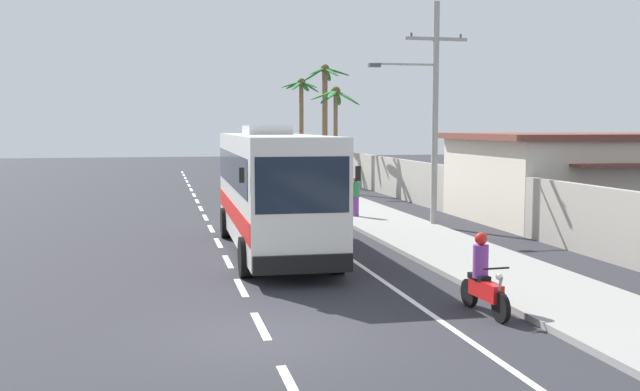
{
  "coord_description": "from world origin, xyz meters",
  "views": [
    {
      "loc": [
        -1.84,
        -13.16,
        3.85
      ],
      "look_at": [
        2.99,
        8.93,
        1.7
      ],
      "focal_mm": 41.28,
      "sensor_mm": 36.0,
      "label": 1
    }
  ],
  "objects_px": {
    "palm_third": "(325,107)",
    "pedestrian_near_kerb": "(355,196)",
    "motorcycle_beside_bus": "(295,200)",
    "motorcycle_trailing": "(483,281)",
    "palm_second": "(301,109)",
    "coach_bus_foreground": "(272,186)",
    "utility_pole_mid": "(433,108)",
    "palm_nearest": "(336,112)",
    "roadside_building": "(604,176)"
  },
  "relations": [
    {
      "from": "palm_third",
      "to": "pedestrian_near_kerb",
      "type": "bearing_deg",
      "value": -98.36
    },
    {
      "from": "motorcycle_beside_bus",
      "to": "motorcycle_trailing",
      "type": "relative_size",
      "value": 1.0
    },
    {
      "from": "palm_second",
      "to": "palm_third",
      "type": "xyz_separation_m",
      "value": [
        0.69,
        -4.32,
        0.08
      ]
    },
    {
      "from": "coach_bus_foreground",
      "to": "palm_third",
      "type": "distance_m",
      "value": 24.44
    },
    {
      "from": "pedestrian_near_kerb",
      "to": "utility_pole_mid",
      "type": "relative_size",
      "value": 0.19
    },
    {
      "from": "palm_nearest",
      "to": "motorcycle_beside_bus",
      "type": "bearing_deg",
      "value": -112.89
    },
    {
      "from": "coach_bus_foreground",
      "to": "palm_second",
      "type": "distance_m",
      "value": 28.42
    },
    {
      "from": "palm_nearest",
      "to": "roadside_building",
      "type": "xyz_separation_m",
      "value": [
        7.9,
        -14.18,
        -2.82
      ]
    },
    {
      "from": "coach_bus_foreground",
      "to": "utility_pole_mid",
      "type": "bearing_deg",
      "value": 31.42
    },
    {
      "from": "palm_third",
      "to": "palm_second",
      "type": "bearing_deg",
      "value": 99.07
    },
    {
      "from": "palm_second",
      "to": "pedestrian_near_kerb",
      "type": "bearing_deg",
      "value": -94.74
    },
    {
      "from": "coach_bus_foreground",
      "to": "utility_pole_mid",
      "type": "distance_m",
      "value": 8.27
    },
    {
      "from": "motorcycle_beside_bus",
      "to": "motorcycle_trailing",
      "type": "xyz_separation_m",
      "value": [
        0.72,
        -17.41,
        0.02
      ]
    },
    {
      "from": "motorcycle_beside_bus",
      "to": "roadside_building",
      "type": "xyz_separation_m",
      "value": [
        12.07,
        -4.31,
        1.13
      ]
    },
    {
      "from": "utility_pole_mid",
      "to": "palm_second",
      "type": "height_order",
      "value": "utility_pole_mid"
    },
    {
      "from": "palm_third",
      "to": "roadside_building",
      "type": "height_order",
      "value": "palm_third"
    },
    {
      "from": "coach_bus_foreground",
      "to": "palm_nearest",
      "type": "bearing_deg",
      "value": 70.93
    },
    {
      "from": "motorcycle_trailing",
      "to": "palm_second",
      "type": "xyz_separation_m",
      "value": [
        3.12,
        35.93,
        4.29
      ]
    },
    {
      "from": "roadside_building",
      "to": "palm_second",
      "type": "bearing_deg",
      "value": 109.83
    },
    {
      "from": "palm_second",
      "to": "roadside_building",
      "type": "relative_size",
      "value": 0.61
    },
    {
      "from": "motorcycle_trailing",
      "to": "palm_third",
      "type": "bearing_deg",
      "value": 83.13
    },
    {
      "from": "coach_bus_foreground",
      "to": "motorcycle_beside_bus",
      "type": "bearing_deg",
      "value": 75.3
    },
    {
      "from": "motorcycle_trailing",
      "to": "pedestrian_near_kerb",
      "type": "xyz_separation_m",
      "value": [
        1.41,
        15.27,
        0.31
      ]
    },
    {
      "from": "pedestrian_near_kerb",
      "to": "palm_nearest",
      "type": "xyz_separation_m",
      "value": [
        2.05,
        12.01,
        3.62
      ]
    },
    {
      "from": "palm_nearest",
      "to": "coach_bus_foreground",
      "type": "bearing_deg",
      "value": -109.07
    },
    {
      "from": "utility_pole_mid",
      "to": "palm_third",
      "type": "distance_m",
      "value": 19.16
    },
    {
      "from": "palm_nearest",
      "to": "roadside_building",
      "type": "relative_size",
      "value": 0.52
    },
    {
      "from": "motorcycle_trailing",
      "to": "pedestrian_near_kerb",
      "type": "height_order",
      "value": "pedestrian_near_kerb"
    },
    {
      "from": "coach_bus_foreground",
      "to": "roadside_building",
      "type": "distance_m",
      "value": 15.2
    },
    {
      "from": "coach_bus_foreground",
      "to": "motorcycle_trailing",
      "type": "distance_m",
      "value": 9.01
    },
    {
      "from": "motorcycle_trailing",
      "to": "palm_nearest",
      "type": "xyz_separation_m",
      "value": [
        3.45,
        27.28,
        3.93
      ]
    },
    {
      "from": "utility_pole_mid",
      "to": "palm_second",
      "type": "bearing_deg",
      "value": 91.24
    },
    {
      "from": "motorcycle_beside_bus",
      "to": "roadside_building",
      "type": "height_order",
      "value": "roadside_building"
    },
    {
      "from": "roadside_building",
      "to": "utility_pole_mid",
      "type": "bearing_deg",
      "value": -175.28
    },
    {
      "from": "motorcycle_beside_bus",
      "to": "utility_pole_mid",
      "type": "height_order",
      "value": "utility_pole_mid"
    },
    {
      "from": "coach_bus_foreground",
      "to": "palm_nearest",
      "type": "xyz_separation_m",
      "value": [
        6.54,
        18.92,
        2.6
      ]
    },
    {
      "from": "pedestrian_near_kerb",
      "to": "roadside_building",
      "type": "distance_m",
      "value": 10.21
    },
    {
      "from": "palm_third",
      "to": "motorcycle_trailing",
      "type": "bearing_deg",
      "value": -96.87
    },
    {
      "from": "utility_pole_mid",
      "to": "motorcycle_trailing",
      "type": "bearing_deg",
      "value": -106.22
    },
    {
      "from": "motorcycle_trailing",
      "to": "motorcycle_beside_bus",
      "type": "bearing_deg",
      "value": 92.36
    },
    {
      "from": "coach_bus_foreground",
      "to": "motorcycle_trailing",
      "type": "bearing_deg",
      "value": -69.72
    },
    {
      "from": "coach_bus_foreground",
      "to": "palm_second",
      "type": "bearing_deg",
      "value": 77.31
    },
    {
      "from": "motorcycle_trailing",
      "to": "utility_pole_mid",
      "type": "bearing_deg",
      "value": 73.78
    },
    {
      "from": "coach_bus_foreground",
      "to": "roadside_building",
      "type": "relative_size",
      "value": 0.92
    },
    {
      "from": "motorcycle_trailing",
      "to": "palm_nearest",
      "type": "height_order",
      "value": "palm_nearest"
    },
    {
      "from": "roadside_building",
      "to": "palm_third",
      "type": "bearing_deg",
      "value": 112.17
    },
    {
      "from": "coach_bus_foreground",
      "to": "palm_nearest",
      "type": "distance_m",
      "value": 20.19
    },
    {
      "from": "coach_bus_foreground",
      "to": "roadside_building",
      "type": "xyz_separation_m",
      "value": [
        14.44,
        4.74,
        -0.22
      ]
    },
    {
      "from": "palm_second",
      "to": "palm_nearest",
      "type": "bearing_deg",
      "value": -87.79
    },
    {
      "from": "motorcycle_trailing",
      "to": "palm_second",
      "type": "relative_size",
      "value": 0.28
    }
  ]
}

